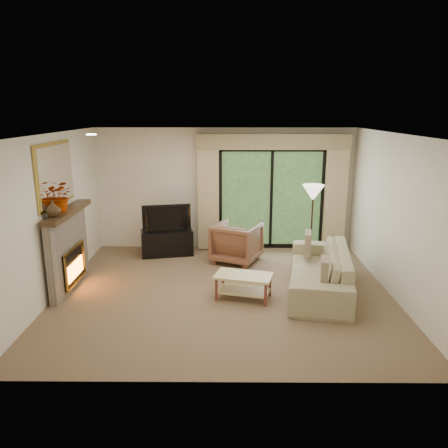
{
  "coord_description": "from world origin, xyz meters",
  "views": [
    {
      "loc": [
        0.06,
        -6.78,
        2.96
      ],
      "look_at": [
        0.0,
        0.3,
        1.1
      ],
      "focal_mm": 35.0,
      "sensor_mm": 36.0,
      "label": 1
    }
  ],
  "objects_px": {
    "media_console": "(167,242)",
    "sofa": "(319,269)",
    "armchair": "(237,242)",
    "coffee_table": "(243,287)"
  },
  "relations": [
    {
      "from": "armchair",
      "to": "sofa",
      "type": "distance_m",
      "value": 1.96
    },
    {
      "from": "armchair",
      "to": "coffee_table",
      "type": "relative_size",
      "value": 0.97
    },
    {
      "from": "media_console",
      "to": "coffee_table",
      "type": "xyz_separation_m",
      "value": [
        1.52,
        -2.19,
        -0.06
      ]
    },
    {
      "from": "armchair",
      "to": "sofa",
      "type": "xyz_separation_m",
      "value": [
        1.36,
        -1.4,
        -0.04
      ]
    },
    {
      "from": "media_console",
      "to": "coffee_table",
      "type": "height_order",
      "value": "media_console"
    },
    {
      "from": "armchair",
      "to": "coffee_table",
      "type": "height_order",
      "value": "armchair"
    },
    {
      "from": "media_console",
      "to": "coffee_table",
      "type": "relative_size",
      "value": 1.18
    },
    {
      "from": "armchair",
      "to": "sofa",
      "type": "height_order",
      "value": "armchair"
    },
    {
      "from": "coffee_table",
      "to": "media_console",
      "type": "bearing_deg",
      "value": 139.44
    },
    {
      "from": "media_console",
      "to": "sofa",
      "type": "distance_m",
      "value": 3.35
    }
  ]
}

